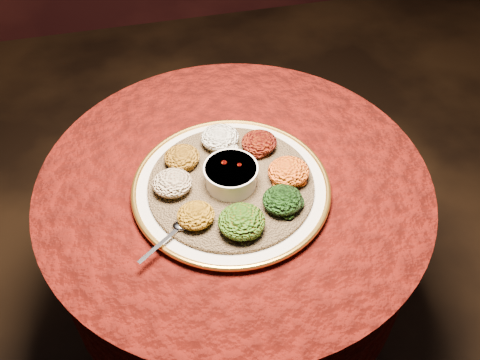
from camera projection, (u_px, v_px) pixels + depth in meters
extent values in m
plane|color=black|center=(236.00, 324.00, 1.83)|extent=(4.00, 4.00, 0.00)
cylinder|color=black|center=(236.00, 322.00, 1.82)|extent=(0.44, 0.44, 0.04)
cylinder|color=black|center=(235.00, 270.00, 1.58)|extent=(0.12, 0.12, 0.68)
cylinder|color=black|center=(234.00, 189.00, 1.32)|extent=(0.80, 0.80, 0.04)
cylinder|color=#3C0805|center=(235.00, 225.00, 1.43)|extent=(0.93, 0.93, 0.34)
cylinder|color=#3C0805|center=(234.00, 182.00, 1.30)|extent=(0.96, 0.96, 0.01)
cylinder|color=beige|center=(231.00, 189.00, 1.26)|extent=(0.58, 0.58, 0.02)
torus|color=gold|center=(231.00, 187.00, 1.26)|extent=(0.47, 0.47, 0.01)
cylinder|color=olive|center=(231.00, 185.00, 1.25)|extent=(0.42, 0.42, 0.01)
cylinder|color=silver|center=(231.00, 175.00, 1.23)|extent=(0.12, 0.12, 0.05)
cylinder|color=silver|center=(231.00, 168.00, 1.21)|extent=(0.13, 0.13, 0.01)
cylinder|color=#5D1504|center=(231.00, 171.00, 1.22)|extent=(0.10, 0.10, 0.01)
ellipsoid|color=silver|center=(182.00, 225.00, 1.16)|extent=(0.04, 0.03, 0.01)
cube|color=silver|center=(159.00, 245.00, 1.12)|extent=(0.10, 0.08, 0.00)
ellipsoid|color=white|center=(220.00, 138.00, 1.32)|extent=(0.10, 0.09, 0.05)
ellipsoid|color=black|center=(259.00, 142.00, 1.31)|extent=(0.09, 0.08, 0.04)
ellipsoid|color=#BA7C0F|center=(289.00, 171.00, 1.24)|extent=(0.10, 0.09, 0.05)
ellipsoid|color=black|center=(283.00, 200.00, 1.19)|extent=(0.09, 0.09, 0.04)
ellipsoid|color=#8F3409|center=(242.00, 221.00, 1.14)|extent=(0.10, 0.10, 0.05)
ellipsoid|color=#A46C0E|center=(196.00, 215.00, 1.16)|extent=(0.08, 0.08, 0.04)
ellipsoid|color=maroon|center=(172.00, 183.00, 1.22)|extent=(0.09, 0.09, 0.04)
ellipsoid|color=#8B5910|center=(182.00, 157.00, 1.28)|extent=(0.09, 0.08, 0.04)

